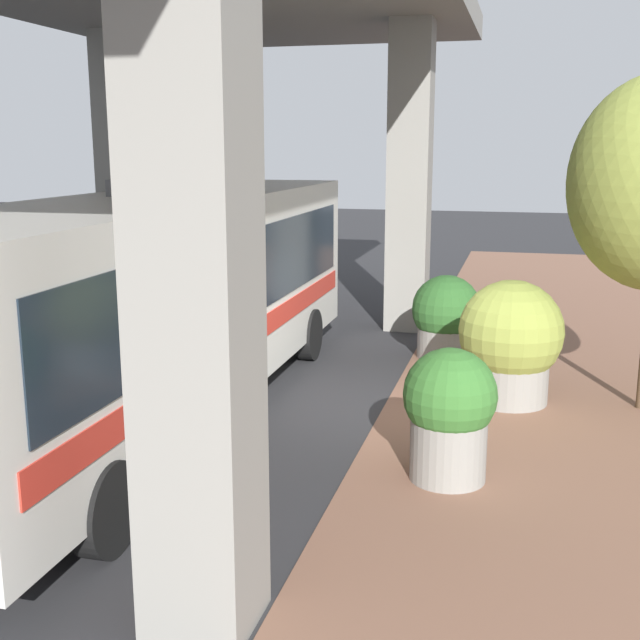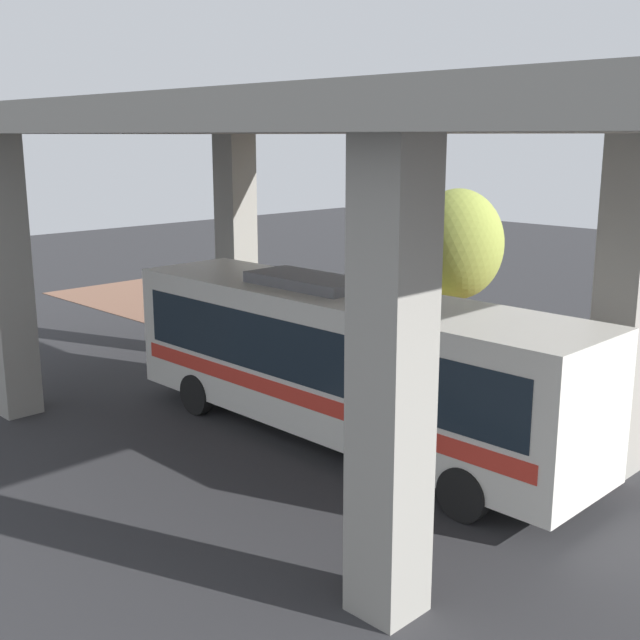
# 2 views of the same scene
# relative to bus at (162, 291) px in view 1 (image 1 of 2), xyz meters

# --- Properties ---
(ground_plane) EXTENTS (80.00, 80.00, 0.00)m
(ground_plane) POSITION_rel_bus_xyz_m (-3.18, -1.03, -1.96)
(ground_plane) COLOR #2D2D30
(ground_plane) RESTS_ON ground
(sidewalk_strip) EXTENTS (6.00, 40.00, 0.02)m
(sidewalk_strip) POSITION_rel_bus_xyz_m (-6.18, -1.03, -1.95)
(sidewalk_strip) COLOR #845B47
(sidewalk_strip) RESTS_ON ground
(bus) EXTENTS (2.79, 11.67, 3.61)m
(bus) POSITION_rel_bus_xyz_m (0.00, 0.00, 0.00)
(bus) COLOR silver
(bus) RESTS_ON ground
(fire_hydrant) EXTENTS (0.41, 0.20, 1.04)m
(fire_hydrant) POSITION_rel_bus_xyz_m (-3.76, -7.02, -1.43)
(fire_hydrant) COLOR #B21919
(fire_hydrant) RESTS_ON ground
(planter_front) EXTENTS (1.16, 1.16, 1.69)m
(planter_front) POSITION_rel_bus_xyz_m (-4.43, 1.35, -1.07)
(planter_front) COLOR gray
(planter_front) RESTS_ON ground
(planter_middle) EXTENTS (1.34, 1.34, 1.64)m
(planter_middle) POSITION_rel_bus_xyz_m (-3.80, -4.58, -1.14)
(planter_middle) COLOR gray
(planter_middle) RESTS_ON ground
(planter_back) EXTENTS (1.67, 1.67, 2.01)m
(planter_back) POSITION_rel_bus_xyz_m (-5.08, -2.02, -0.94)
(planter_back) COLOR gray
(planter_back) RESTS_ON ground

